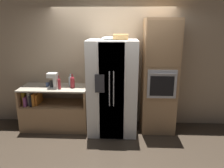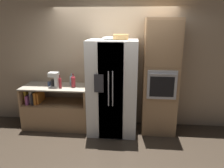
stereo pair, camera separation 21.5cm
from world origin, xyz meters
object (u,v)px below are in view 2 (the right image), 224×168
(wall_oven, at_px, (160,77))
(bottle_wide, at_px, (60,82))
(bottle_tall, at_px, (73,81))
(wicker_basket, at_px, (121,37))
(coffee_maker, at_px, (55,79))
(mug, at_px, (50,84))
(bottle_short, at_px, (72,80))
(refrigerator, at_px, (113,87))
(fruit_bowl, at_px, (109,38))

(wall_oven, xyz_separation_m, bottle_wide, (-2.00, -0.15, -0.12))
(bottle_tall, bearing_deg, wicker_basket, -4.11)
(wall_oven, relative_size, coffee_maker, 7.38)
(wicker_basket, bearing_deg, mug, 175.27)
(mug, distance_m, coffee_maker, 0.22)
(wicker_basket, distance_m, bottle_tall, 1.33)
(bottle_short, relative_size, mug, 2.36)
(wall_oven, xyz_separation_m, mug, (-2.29, 0.01, -0.19))
(wall_oven, distance_m, coffee_maker, 2.14)
(refrigerator, height_order, wall_oven, wall_oven)
(wicker_basket, relative_size, bottle_tall, 1.05)
(refrigerator, bearing_deg, fruit_bowl, 154.13)
(refrigerator, distance_m, wall_oven, 0.96)
(bottle_tall, relative_size, mug, 2.59)
(bottle_tall, bearing_deg, refrigerator, -3.53)
(wicker_basket, bearing_deg, bottle_tall, 175.89)
(refrigerator, height_order, wicker_basket, wicker_basket)
(fruit_bowl, bearing_deg, coffee_maker, -178.97)
(refrigerator, xyz_separation_m, mug, (-1.35, 0.11, 0.01))
(bottle_tall, bearing_deg, mug, 174.15)
(wall_oven, distance_m, wicker_basket, 1.12)
(bottle_tall, bearing_deg, bottle_short, 118.91)
(bottle_tall, height_order, bottle_short, bottle_tall)
(wicker_basket, relative_size, mug, 2.72)
(refrigerator, relative_size, fruit_bowl, 7.53)
(bottle_wide, distance_m, mug, 0.33)
(fruit_bowl, bearing_deg, wall_oven, 3.40)
(mug, relative_size, coffee_maker, 0.36)
(refrigerator, xyz_separation_m, bottle_short, (-0.89, 0.17, 0.09))
(bottle_wide, bearing_deg, refrigerator, 2.51)
(wall_oven, relative_size, bottle_short, 8.81)
(wall_oven, height_order, fruit_bowl, wall_oven)
(fruit_bowl, xyz_separation_m, mug, (-1.27, 0.07, -0.96))
(wall_oven, bearing_deg, mug, 179.87)
(fruit_bowl, xyz_separation_m, bottle_short, (-0.80, 0.13, -0.89))
(wicker_basket, bearing_deg, refrigerator, 172.82)
(wicker_basket, height_order, coffee_maker, wicker_basket)
(refrigerator, height_order, coffee_maker, refrigerator)
(wicker_basket, distance_m, bottle_short, 1.40)
(wicker_basket, bearing_deg, bottle_short, 169.66)
(refrigerator, relative_size, bottle_tall, 6.63)
(bottle_wide, height_order, mug, bottle_wide)
(refrigerator, bearing_deg, wall_oven, 6.08)
(bottle_tall, bearing_deg, coffee_maker, -175.24)
(wall_oven, bearing_deg, refrigerator, -173.92)
(wicker_basket, xyz_separation_m, mug, (-1.50, 0.12, -0.99))
(refrigerator, xyz_separation_m, bottle_tall, (-0.82, 0.05, 0.09))
(refrigerator, height_order, bottle_tall, refrigerator)
(bottle_tall, xyz_separation_m, coffee_maker, (-0.38, -0.03, 0.04))
(wicker_basket, xyz_separation_m, bottle_short, (-1.04, 0.19, -0.91))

